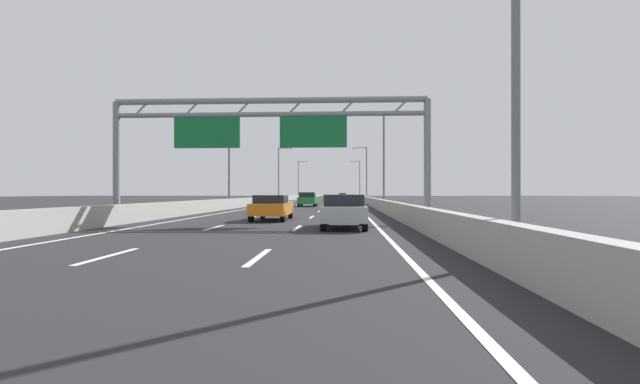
{
  "coord_description": "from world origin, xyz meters",
  "views": [
    {
      "loc": [
        3.8,
        1.68,
        1.51
      ],
      "look_at": [
        0.0,
        75.15,
        1.62
      ],
      "focal_mm": 26.23,
      "sensor_mm": 36.0,
      "label": 1
    }
  ],
  "objects_px": {
    "streetlamp_left_mid": "(231,154)",
    "yellow_car": "(342,196)",
    "streetlamp_left_far": "(280,171)",
    "green_car": "(308,199)",
    "black_car": "(311,196)",
    "orange_car": "(272,207)",
    "streetlamp_right_mid": "(381,153)",
    "streetlamp_right_distant": "(359,177)",
    "streetlamp_left_distant": "(299,177)",
    "streetlamp_right_far": "(365,170)",
    "silver_car": "(344,211)",
    "sign_gantry": "(267,128)",
    "streetlamp_right_near": "(505,22)"
  },
  "relations": [
    {
      "from": "streetlamp_right_distant",
      "to": "silver_car",
      "type": "relative_size",
      "value": 2.18
    },
    {
      "from": "streetlamp_left_mid",
      "to": "yellow_car",
      "type": "height_order",
      "value": "streetlamp_left_mid"
    },
    {
      "from": "streetlamp_left_mid",
      "to": "black_car",
      "type": "relative_size",
      "value": 2.1
    },
    {
      "from": "streetlamp_left_distant",
      "to": "black_car",
      "type": "bearing_deg",
      "value": -69.21
    },
    {
      "from": "streetlamp_right_distant",
      "to": "green_car",
      "type": "xyz_separation_m",
      "value": [
        -7.65,
        -65.82,
        -4.61
      ]
    },
    {
      "from": "streetlamp_left_far",
      "to": "green_car",
      "type": "distance_m",
      "value": 31.67
    },
    {
      "from": "silver_car",
      "to": "green_car",
      "type": "bearing_deg",
      "value": 97.3
    },
    {
      "from": "streetlamp_left_mid",
      "to": "silver_car",
      "type": "xyz_separation_m",
      "value": [
        11.26,
        -26.26,
        -4.65
      ]
    },
    {
      "from": "streetlamp_right_near",
      "to": "streetlamp_right_distant",
      "type": "distance_m",
      "value": 106.02
    },
    {
      "from": "streetlamp_right_far",
      "to": "black_car",
      "type": "xyz_separation_m",
      "value": [
        -11.21,
        25.53,
        -4.61
      ]
    },
    {
      "from": "silver_car",
      "to": "streetlamp_left_far",
      "type": "bearing_deg",
      "value": 100.36
    },
    {
      "from": "streetlamp_right_distant",
      "to": "black_car",
      "type": "height_order",
      "value": "streetlamp_right_distant"
    },
    {
      "from": "streetlamp_right_far",
      "to": "streetlamp_right_distant",
      "type": "height_order",
      "value": "same"
    },
    {
      "from": "streetlamp_right_mid",
      "to": "streetlamp_right_distant",
      "type": "relative_size",
      "value": 1.0
    },
    {
      "from": "silver_car",
      "to": "black_car",
      "type": "distance_m",
      "value": 87.46
    },
    {
      "from": "streetlamp_right_far",
      "to": "silver_car",
      "type": "height_order",
      "value": "streetlamp_right_far"
    },
    {
      "from": "streetlamp_left_far",
      "to": "black_car",
      "type": "height_order",
      "value": "streetlamp_left_far"
    },
    {
      "from": "streetlamp_right_near",
      "to": "streetlamp_left_distant",
      "type": "height_order",
      "value": "same"
    },
    {
      "from": "streetlamp_right_mid",
      "to": "streetlamp_left_distant",
      "type": "relative_size",
      "value": 1.0
    },
    {
      "from": "streetlamp_right_distant",
      "to": "green_car",
      "type": "relative_size",
      "value": 2.04
    },
    {
      "from": "streetlamp_left_far",
      "to": "streetlamp_left_distant",
      "type": "xyz_separation_m",
      "value": [
        0.0,
        35.34,
        0.0
      ]
    },
    {
      "from": "streetlamp_right_far",
      "to": "black_car",
      "type": "relative_size",
      "value": 2.1
    },
    {
      "from": "streetlamp_right_near",
      "to": "streetlamp_left_mid",
      "type": "bearing_deg",
      "value": 112.9
    },
    {
      "from": "streetlamp_left_far",
      "to": "yellow_car",
      "type": "height_order",
      "value": "streetlamp_left_far"
    },
    {
      "from": "streetlamp_left_far",
      "to": "streetlamp_left_distant",
      "type": "bearing_deg",
      "value": 90.0
    },
    {
      "from": "black_car",
      "to": "orange_car",
      "type": "height_order",
      "value": "black_car"
    },
    {
      "from": "silver_car",
      "to": "yellow_car",
      "type": "relative_size",
      "value": 0.97
    },
    {
      "from": "sign_gantry",
      "to": "orange_car",
      "type": "xyz_separation_m",
      "value": [
        -0.05,
        1.89,
        -4.09
      ]
    },
    {
      "from": "sign_gantry",
      "to": "streetlamp_left_distant",
      "type": "relative_size",
      "value": 1.71
    },
    {
      "from": "streetlamp_right_near",
      "to": "black_car",
      "type": "xyz_separation_m",
      "value": [
        -11.21,
        96.21,
        -4.61
      ]
    },
    {
      "from": "black_car",
      "to": "streetlamp_left_far",
      "type": "bearing_deg",
      "value": -98.3
    },
    {
      "from": "sign_gantry",
      "to": "yellow_car",
      "type": "distance_m",
      "value": 87.86
    },
    {
      "from": "streetlamp_right_near",
      "to": "orange_car",
      "type": "xyz_separation_m",
      "value": [
        -7.62,
        14.63,
        -4.67
      ]
    },
    {
      "from": "streetlamp_left_distant",
      "to": "streetlamp_right_distant",
      "type": "xyz_separation_m",
      "value": [
        14.93,
        0.0,
        0.0
      ]
    },
    {
      "from": "sign_gantry",
      "to": "green_car",
      "type": "distance_m",
      "value": 27.76
    },
    {
      "from": "streetlamp_right_mid",
      "to": "silver_car",
      "type": "bearing_deg",
      "value": -97.95
    },
    {
      "from": "yellow_car",
      "to": "green_car",
      "type": "bearing_deg",
      "value": -93.42
    },
    {
      "from": "sign_gantry",
      "to": "green_car",
      "type": "relative_size",
      "value": 3.5
    },
    {
      "from": "streetlamp_left_distant",
      "to": "silver_car",
      "type": "height_order",
      "value": "streetlamp_left_distant"
    },
    {
      "from": "streetlamp_right_distant",
      "to": "orange_car",
      "type": "distance_m",
      "value": 91.83
    },
    {
      "from": "streetlamp_right_distant",
      "to": "silver_car",
      "type": "xyz_separation_m",
      "value": [
        -3.67,
        -96.95,
        -4.65
      ]
    },
    {
      "from": "streetlamp_right_far",
      "to": "silver_car",
      "type": "bearing_deg",
      "value": -93.41
    },
    {
      "from": "streetlamp_right_distant",
      "to": "silver_car",
      "type": "height_order",
      "value": "streetlamp_right_distant"
    },
    {
      "from": "streetlamp_right_near",
      "to": "orange_car",
      "type": "height_order",
      "value": "streetlamp_right_near"
    },
    {
      "from": "streetlamp_right_distant",
      "to": "yellow_car",
      "type": "height_order",
      "value": "streetlamp_right_distant"
    },
    {
      "from": "streetlamp_right_far",
      "to": "green_car",
      "type": "bearing_deg",
      "value": -104.1
    },
    {
      "from": "green_car",
      "to": "yellow_car",
      "type": "height_order",
      "value": "green_car"
    },
    {
      "from": "streetlamp_right_mid",
      "to": "green_car",
      "type": "distance_m",
      "value": 10.17
    },
    {
      "from": "streetlamp_right_mid",
      "to": "streetlamp_right_distant",
      "type": "height_order",
      "value": "same"
    },
    {
      "from": "streetlamp_right_mid",
      "to": "orange_car",
      "type": "xyz_separation_m",
      "value": [
        -7.62,
        -20.71,
        -4.67
      ]
    }
  ]
}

